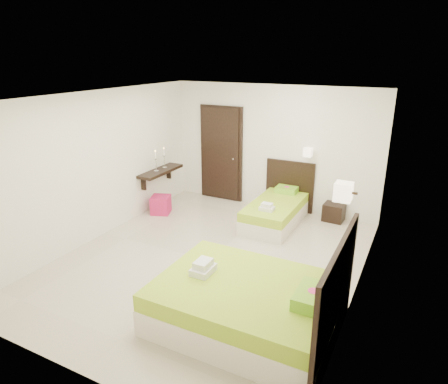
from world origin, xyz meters
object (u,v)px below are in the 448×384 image
at_px(bed_double, 251,304).
at_px(bed_single, 277,210).
at_px(nightstand, 334,212).
at_px(ottoman, 161,205).

bearing_deg(bed_double, bed_single, 104.64).
bearing_deg(nightstand, bed_single, -145.65).
distance_m(bed_double, nightstand, 3.77).
bearing_deg(bed_double, ottoman, 141.41).
bearing_deg(nightstand, ottoman, -156.24).
xyz_separation_m(bed_double, nightstand, (0.16, 3.77, -0.14)).
distance_m(bed_single, nightstand, 1.16).
height_order(bed_single, nightstand, bed_single).
distance_m(bed_single, ottoman, 2.42).
height_order(bed_single, bed_double, bed_double).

